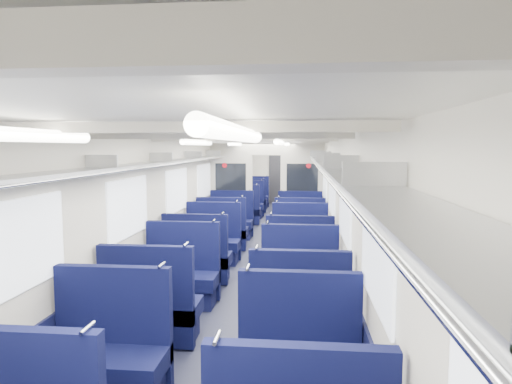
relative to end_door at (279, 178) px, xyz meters
name	(u,v)px	position (x,y,z in m)	size (l,w,h in m)	color
floor	(256,261)	(0.00, -8.94, -1.00)	(2.80, 18.00, 0.01)	black
ceiling	(257,139)	(0.00, -8.94, 1.35)	(2.80, 18.00, 0.01)	silver
wall_left	(185,200)	(-1.40, -8.94, 0.18)	(0.02, 18.00, 2.35)	beige
dado_left	(186,242)	(-1.39, -8.94, -0.65)	(0.03, 17.90, 0.70)	black
wall_right	(331,202)	(1.40, -8.94, 0.18)	(0.02, 18.00, 2.35)	beige
dado_right	(329,245)	(1.39, -8.94, -0.65)	(0.03, 17.90, 0.70)	black
wall_far	(279,173)	(0.00, 0.06, 0.18)	(2.80, 0.02, 2.35)	beige
luggage_rack_left	(194,159)	(-1.21, -8.94, 0.97)	(0.36, 17.40, 0.18)	#B2B5BA
luggage_rack_right	(321,159)	(1.21, -8.94, 0.97)	(0.36, 17.40, 0.18)	#B2B5BA
windows	(254,190)	(0.00, -9.40, 0.42)	(2.78, 15.60, 0.75)	white
ceiling_fittings	(255,142)	(0.00, -9.20, 1.29)	(2.70, 16.06, 0.11)	beige
end_door	(279,178)	(0.00, 0.00, 0.00)	(0.75, 0.06, 2.00)	black
bulkhead	(266,187)	(0.00, -6.46, 0.23)	(2.80, 0.10, 2.35)	beige
seat_6	(108,358)	(-0.83, -13.80, -0.64)	(1.06, 0.58, 1.18)	#0B0F39
seat_7	(299,367)	(0.83, -13.80, -0.64)	(1.06, 0.58, 1.18)	#0B0F39
seat_8	(151,311)	(-0.83, -12.66, -0.64)	(1.06, 0.58, 1.18)	#0B0F39
seat_9	(299,319)	(0.83, -12.72, -0.64)	(1.06, 0.58, 1.18)	#0B0F39
seat_10	(181,278)	(-0.83, -11.38, -0.64)	(1.06, 0.58, 1.18)	#0B0F39
seat_11	(300,284)	(0.83, -11.47, -0.64)	(1.06, 0.58, 1.18)	#0B0F39
seat_12	(197,260)	(-0.83, -10.37, -0.64)	(1.06, 0.58, 1.18)	#0B0F39
seat_13	(300,263)	(0.83, -10.38, -0.64)	(1.06, 0.58, 1.18)	#0B0F39
seat_14	(213,244)	(-0.83, -9.09, -0.64)	(1.06, 0.58, 1.18)	#0B0F39
seat_15	(300,245)	(0.83, -9.05, -0.64)	(1.06, 0.58, 1.18)	#0B0F39
seat_16	(222,233)	(-0.83, -7.99, -0.64)	(1.06, 0.58, 1.18)	#0B0F39
seat_17	(300,234)	(0.83, -7.93, -0.64)	(1.06, 0.58, 1.18)	#0B0F39
seat_18	(231,223)	(-0.83, -6.77, -0.64)	(1.06, 0.58, 1.18)	#0B0F39
seat_19	(300,224)	(0.83, -6.77, -0.64)	(1.06, 0.58, 1.18)	#0B0F39
seat_20	(242,212)	(-0.83, -4.82, -0.64)	(1.06, 0.58, 1.18)	#0B0F39
seat_21	(300,213)	(0.83, -4.87, -0.64)	(1.06, 0.58, 1.18)	#0B0F39
seat_22	(247,206)	(-0.83, -3.55, -0.64)	(1.06, 0.58, 1.18)	#0B0F39
seat_23	(300,207)	(0.83, -3.71, -0.64)	(1.06, 0.58, 1.18)	#0B0F39
seat_24	(251,202)	(-0.83, -2.45, -0.64)	(1.06, 0.58, 1.18)	#0B0F39
seat_25	(300,202)	(0.83, -2.50, -0.64)	(1.06, 0.58, 1.18)	#0B0F39
seat_26	(254,198)	(-0.83, -1.34, -0.64)	(1.06, 0.58, 1.18)	#0B0F39
seat_27	(300,199)	(0.83, -1.39, -0.64)	(1.06, 0.58, 1.18)	#0B0F39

